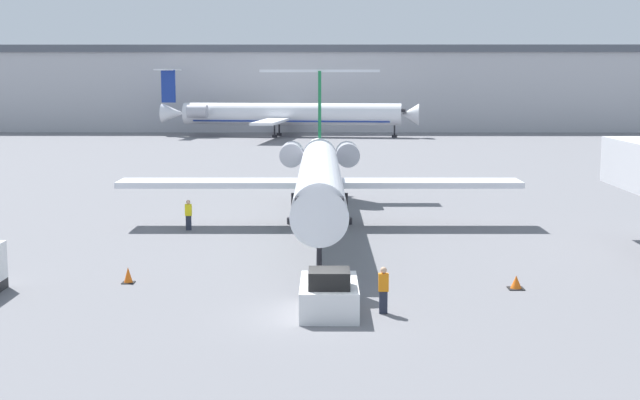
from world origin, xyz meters
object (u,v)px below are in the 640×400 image
(airplane_main, at_px, (320,173))
(airplane_parked_far_left, at_px, (284,114))
(traffic_cone_right, at_px, (516,283))
(pushback_tug, at_px, (329,294))
(traffic_cone_left, at_px, (128,275))
(worker_by_wing, at_px, (188,214))
(worker_near_tug, at_px, (383,289))

(airplane_main, height_order, airplane_parked_far_left, airplane_parked_far_left)
(airplane_main, bearing_deg, traffic_cone_right, -62.08)
(pushback_tug, relative_size, traffic_cone_right, 6.08)
(traffic_cone_right, bearing_deg, traffic_cone_left, 176.60)
(worker_by_wing, height_order, traffic_cone_right, worker_by_wing)
(airplane_parked_far_left, bearing_deg, worker_near_tug, -85.21)
(worker_near_tug, relative_size, traffic_cone_right, 2.71)
(pushback_tug, bearing_deg, worker_near_tug, -4.91)
(airplane_main, height_order, worker_by_wing, airplane_main)
(airplane_main, relative_size, airplane_parked_far_left, 0.83)
(worker_by_wing, xyz_separation_m, traffic_cone_left, (-0.63, -13.86, -0.63))
(traffic_cone_left, bearing_deg, worker_near_tug, -24.51)
(worker_by_wing, bearing_deg, traffic_cone_left, -92.60)
(worker_near_tug, bearing_deg, traffic_cone_left, 155.49)
(worker_by_wing, distance_m, airplane_parked_far_left, 82.54)
(airplane_parked_far_left, bearing_deg, airplane_main, -85.85)
(traffic_cone_right, distance_m, airplane_parked_far_left, 98.50)
(worker_by_wing, distance_m, traffic_cone_left, 13.89)
(pushback_tug, xyz_separation_m, worker_near_tug, (2.14, -0.18, 0.28))
(worker_near_tug, xyz_separation_m, worker_by_wing, (-10.57, 18.97, -0.02))
(pushback_tug, bearing_deg, airplane_parked_far_left, 93.60)
(airplane_main, relative_size, traffic_cone_right, 47.61)
(worker_near_tug, bearing_deg, airplane_main, 97.31)
(pushback_tug, height_order, traffic_cone_left, pushback_tug)
(pushback_tug, xyz_separation_m, traffic_cone_right, (8.24, 3.89, -0.43))
(worker_near_tug, distance_m, traffic_cone_left, 12.32)
(worker_near_tug, relative_size, worker_by_wing, 1.01)
(worker_near_tug, height_order, worker_by_wing, worker_near_tug)
(pushback_tug, relative_size, airplane_parked_far_left, 0.11)
(pushback_tug, distance_m, worker_by_wing, 20.59)
(pushback_tug, bearing_deg, airplane_main, 91.40)
(worker_by_wing, height_order, traffic_cone_left, worker_by_wing)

